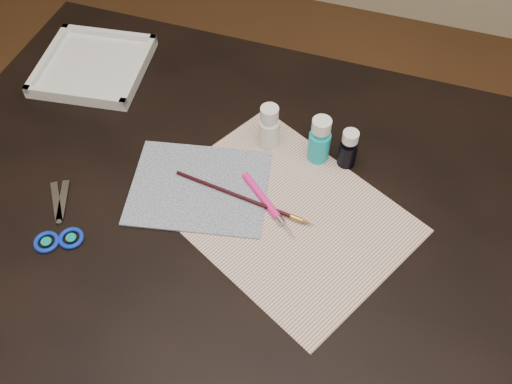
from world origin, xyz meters
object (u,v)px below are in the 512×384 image
(paint_bottle_white, at_px, (269,127))
(palette_tray, at_px, (93,65))
(paper, at_px, (284,213))
(paint_bottle_navy, at_px, (348,149))
(scissors, at_px, (55,216))
(canvas, at_px, (199,187))
(paint_bottle_cyan, at_px, (320,140))

(paint_bottle_white, relative_size, palette_tray, 0.43)
(paper, distance_m, paint_bottle_navy, 0.17)
(paint_bottle_white, bearing_deg, scissors, -136.61)
(canvas, height_order, paint_bottle_white, paint_bottle_white)
(paper, height_order, canvas, canvas)
(canvas, distance_m, paint_bottle_cyan, 0.24)
(scissors, bearing_deg, paint_bottle_white, -83.27)
(paint_bottle_white, relative_size, scissors, 0.57)
(paper, bearing_deg, paint_bottle_cyan, 81.20)
(paper, relative_size, paint_bottle_white, 4.34)
(paint_bottle_cyan, bearing_deg, paint_bottle_white, 178.35)
(palette_tray, bearing_deg, scissors, -71.43)
(paper, bearing_deg, paint_bottle_white, 117.26)
(palette_tray, bearing_deg, paper, -24.86)
(canvas, xyz_separation_m, paint_bottle_navy, (0.24, 0.15, 0.04))
(paint_bottle_navy, height_order, palette_tray, paint_bottle_navy)
(paint_bottle_white, height_order, palette_tray, paint_bottle_white)
(paint_bottle_navy, bearing_deg, palette_tray, 171.72)
(canvas, height_order, scissors, scissors)
(canvas, distance_m, scissors, 0.26)
(paper, height_order, palette_tray, palette_tray)
(paper, bearing_deg, canvas, 178.73)
(paint_bottle_navy, relative_size, palette_tray, 0.38)
(paint_bottle_navy, bearing_deg, canvas, -148.88)
(paper, height_order, paint_bottle_navy, paint_bottle_navy)
(canvas, distance_m, paint_bottle_white, 0.18)
(paint_bottle_white, distance_m, palette_tray, 0.44)
(palette_tray, bearing_deg, canvas, -34.03)
(paint_bottle_cyan, bearing_deg, scissors, -144.82)
(paint_bottle_cyan, relative_size, paint_bottle_navy, 1.20)
(paper, relative_size, scissors, 2.45)
(paint_bottle_white, xyz_separation_m, paint_bottle_navy, (0.16, 0.00, -0.01))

